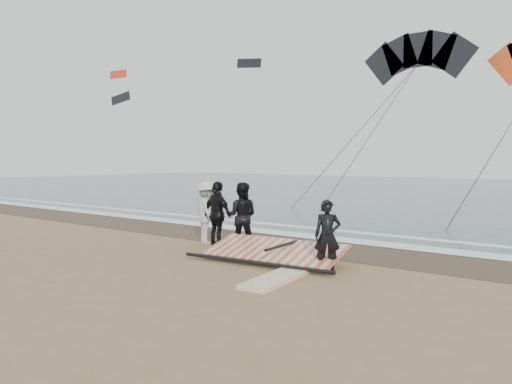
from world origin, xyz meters
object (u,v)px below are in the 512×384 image
board_cream (304,249)px  sail_rig (275,253)px  board_white (279,277)px  man_main (327,236)px

board_cream → sail_rig: (0.11, -1.53, 0.14)m
board_white → man_main: bearing=65.8°
board_white → sail_rig: (-1.18, 1.52, 0.15)m
man_main → sail_rig: (-1.60, 0.25, -0.61)m
board_white → board_cream: size_ratio=0.96×
board_white → board_cream: 3.31m
man_main → board_white: size_ratio=0.71×
board_cream → sail_rig: 1.54m
board_white → board_cream: board_cream is taller
man_main → board_white: man_main is taller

